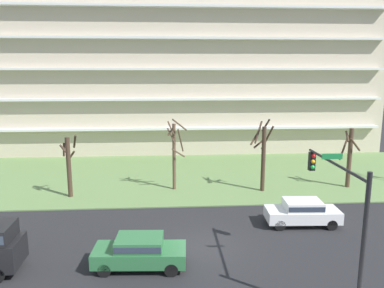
# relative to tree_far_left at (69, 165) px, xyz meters

# --- Properties ---
(ground) EXTENTS (160.00, 160.00, 0.00)m
(ground) POSITION_rel_tree_far_left_xyz_m (9.03, -8.68, -2.51)
(ground) COLOR #232326
(grass_lawn_strip) EXTENTS (80.00, 16.00, 0.08)m
(grass_lawn_strip) POSITION_rel_tree_far_left_xyz_m (9.03, 5.32, -2.47)
(grass_lawn_strip) COLOR #66844C
(grass_lawn_strip) RESTS_ON ground
(apartment_building) EXTENTS (44.83, 13.88, 18.85)m
(apartment_building) POSITION_rel_tree_far_left_xyz_m (9.03, 19.78, 6.91)
(apartment_building) COLOR beige
(apartment_building) RESTS_ON ground
(tree_far_left) EXTENTS (1.36, 1.35, 4.79)m
(tree_far_left) POSITION_rel_tree_far_left_xyz_m (0.00, 0.00, 0.00)
(tree_far_left) COLOR #423023
(tree_far_left) RESTS_ON ground
(tree_left) EXTENTS (1.58, 1.56, 5.81)m
(tree_left) POSITION_rel_tree_far_left_xyz_m (7.79, 1.20, 0.58)
(tree_left) COLOR brown
(tree_left) RESTS_ON ground
(tree_center) EXTENTS (1.87, 1.26, 5.71)m
(tree_center) POSITION_rel_tree_far_left_xyz_m (14.56, 0.50, 0.50)
(tree_center) COLOR #423023
(tree_center) RESTS_ON ground
(tree_right) EXTENTS (1.50, 1.52, 4.85)m
(tree_right) POSITION_rel_tree_far_left_xyz_m (21.65, 0.92, 0.09)
(tree_right) COLOR #4C3828
(tree_right) RESTS_ON ground
(sedan_white_near_left) EXTENTS (4.48, 2.02, 1.57)m
(sedan_white_near_left) POSITION_rel_tree_far_left_xyz_m (15.39, -6.18, -1.64)
(sedan_white_near_left) COLOR white
(sedan_white_near_left) RESTS_ON ground
(sedan_green_center_right) EXTENTS (4.50, 2.05, 1.57)m
(sedan_green_center_right) POSITION_rel_tree_far_left_xyz_m (5.83, -10.68, -1.64)
(sedan_green_center_right) COLOR #2D6B3D
(sedan_green_center_right) RESTS_ON ground
(traffic_signal_mast) EXTENTS (0.90, 5.66, 5.87)m
(traffic_signal_mast) POSITION_rel_tree_far_left_xyz_m (14.25, -13.29, 1.55)
(traffic_signal_mast) COLOR black
(traffic_signal_mast) RESTS_ON ground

